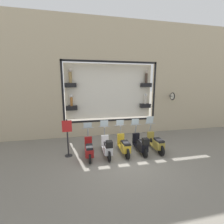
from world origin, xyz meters
The scene contains 8 objects.
ground_plane centered at (0.00, 0.00, 0.00)m, with size 120.00×120.00×0.00m, color gray.
building_facade centered at (3.60, 0.00, 3.82)m, with size 1.19×36.00×7.50m.
scooter_olive_0 centered at (0.37, -1.76, 0.44)m, with size 1.81×0.60×1.69m.
scooter_black_1 centered at (0.30, -0.90, 0.47)m, with size 1.80×0.61×1.59m.
scooter_yellow_2 centered at (0.37, -0.04, 0.44)m, with size 1.81×0.61×1.56m.
scooter_white_3 centered at (0.31, 0.83, 0.47)m, with size 1.80×0.60×1.59m.
scooter_red_4 centered at (0.36, 1.69, 0.41)m, with size 1.79×0.60×1.52m.
shop_sign_post centered at (0.72, 2.67, 1.00)m, with size 0.36×0.45×1.83m.
Camera 1 is at (-6.37, 1.98, 3.45)m, focal length 24.00 mm.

